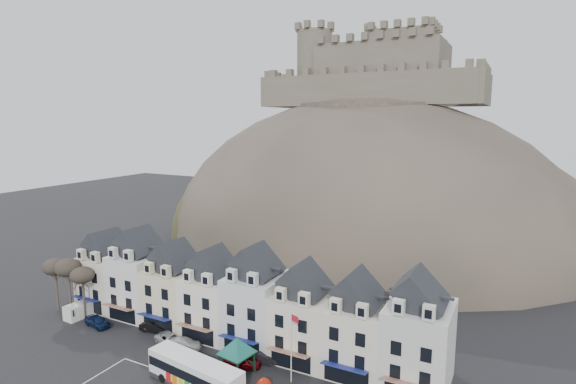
% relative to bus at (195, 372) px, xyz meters
% --- Properties ---
extents(townhouse_terrace, '(54.40, 9.35, 11.80)m').
position_rel_bus_xyz_m(townhouse_terrace, '(-2.45, 11.85, 3.42)').
color(townhouse_terrace, silver).
rests_on(townhouse_terrace, ground).
extents(castle_hill, '(100.00, 76.00, 68.00)m').
position_rel_bus_xyz_m(castle_hill, '(-1.34, 64.83, -1.77)').
color(castle_hill, '#3D362F').
rests_on(castle_hill, ground).
extents(castle, '(50.20, 22.20, 22.00)m').
position_rel_bus_xyz_m(castle, '(-2.09, 71.82, 38.32)').
color(castle, '#5E5748').
rests_on(castle, ground).
extents(tree_left_far, '(3.61, 3.61, 8.24)m').
position_rel_bus_xyz_m(tree_left_far, '(-31.59, 6.38, 5.02)').
color(tree_left_far, '#3C3126').
rests_on(tree_left_far, ground).
extents(tree_left_mid, '(3.78, 3.78, 8.64)m').
position_rel_bus_xyz_m(tree_left_mid, '(-28.59, 6.38, 5.37)').
color(tree_left_mid, '#3C3126').
rests_on(tree_left_mid, ground).
extents(tree_left_near, '(3.43, 3.43, 7.84)m').
position_rel_bus_xyz_m(tree_left_near, '(-25.59, 6.38, 4.68)').
color(tree_left_near, '#3C3126').
rests_on(tree_left_near, ground).
extents(bus, '(12.29, 4.31, 3.39)m').
position_rel_bus_xyz_m(bus, '(0.00, 0.00, 0.00)').
color(bus, '#262628').
rests_on(bus, ground).
extents(bus_shelter, '(6.84, 6.84, 4.39)m').
position_rel_bus_xyz_m(bus_shelter, '(2.41, 4.51, 1.53)').
color(bus_shelter, black).
rests_on(bus_shelter, ground).
extents(flagpole, '(1.13, 0.48, 8.30)m').
position_rel_bus_xyz_m(flagpole, '(8.78, 5.85, 2.86)').
color(flagpole, silver).
rests_on(flagpole, ground).
extents(white_van, '(2.32, 4.81, 2.14)m').
position_rel_bus_xyz_m(white_van, '(-26.59, 6.58, -0.80)').
color(white_van, white).
rests_on(white_van, ground).
extents(car_navy, '(4.72, 2.52, 1.53)m').
position_rel_bus_xyz_m(car_navy, '(-21.78, 5.38, -1.11)').
color(car_navy, '#0C193C').
rests_on(car_navy, ground).
extents(car_black, '(4.47, 2.11, 1.42)m').
position_rel_bus_xyz_m(car_black, '(-13.39, 7.88, -1.17)').
color(car_black, black).
rests_on(car_black, ground).
extents(car_silver, '(5.10, 3.31, 1.33)m').
position_rel_bus_xyz_m(car_silver, '(-9.06, 6.16, -1.21)').
color(car_silver, '#AEB2B6').
rests_on(car_silver, ground).
extents(car_white, '(4.78, 2.64, 1.31)m').
position_rel_bus_xyz_m(car_white, '(-6.86, 6.33, -1.22)').
color(car_white, silver).
rests_on(car_white, ground).
extents(car_maroon, '(4.88, 3.36, 1.54)m').
position_rel_bus_xyz_m(car_maroon, '(2.21, 5.87, -1.11)').
color(car_maroon, '#52040A').
rests_on(car_maroon, ground).
extents(car_charcoal, '(4.84, 3.11, 1.51)m').
position_rel_bus_xyz_m(car_charcoal, '(3.41, 7.68, -1.12)').
color(car_charcoal, black).
rests_on(car_charcoal, ground).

